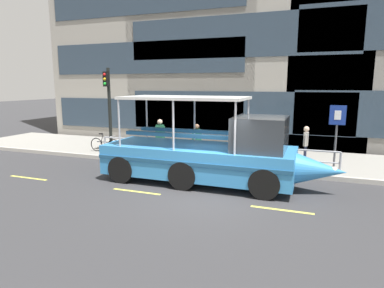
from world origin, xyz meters
name	(u,v)px	position (x,y,z in m)	size (l,w,h in m)	color
ground_plane	(210,194)	(0.00, 0.00, 0.00)	(120.00, 120.00, 0.00)	#333335
sidewalk	(244,157)	(0.00, 5.60, 0.09)	(32.00, 4.80, 0.18)	gray
curb_edge	(232,169)	(0.00, 3.11, 0.09)	(32.00, 0.18, 0.18)	#B2ADA3
lane_centreline	(203,200)	(0.00, -0.66, 0.00)	(25.80, 0.12, 0.01)	#DBD64C
curb_guardrail	(208,149)	(-1.17, 3.45, 0.79)	(10.76, 0.09, 0.90)	#9EA0A8
traffic_light_pole	(109,102)	(-6.54, 3.97, 2.73)	(0.24, 0.46, 4.22)	black
parking_sign	(337,127)	(3.97, 3.98, 1.96)	(0.60, 0.12, 2.62)	#4C4F54
leaned_bicycle	(105,145)	(-6.85, 3.93, 0.56)	(1.74, 0.46, 0.96)	black
duck_tour_boat	(211,155)	(-0.32, 1.20, 1.06)	(8.70, 2.50, 3.16)	#388CD1
pedestrian_near_bow	(306,142)	(2.84, 4.63, 1.19)	(0.23, 0.48, 1.67)	#1E2338
pedestrian_mid_left	(242,138)	(0.07, 4.63, 1.20)	(0.29, 0.46, 1.69)	black
pedestrian_mid_right	(197,138)	(-1.97, 4.26, 1.15)	(0.37, 0.32, 1.60)	#1E2338
pedestrian_near_stern	(160,134)	(-3.81, 4.13, 1.25)	(0.51, 0.24, 1.77)	black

